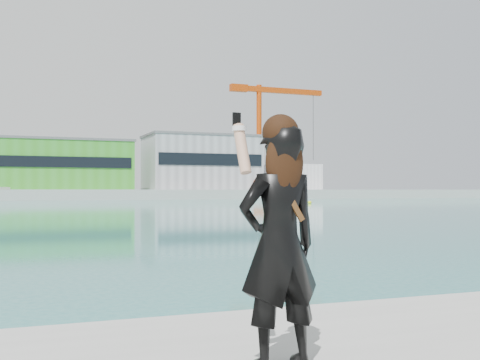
# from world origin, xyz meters

# --- Properties ---
(far_quay) EXTENTS (320.00, 40.00, 2.00)m
(far_quay) POSITION_xyz_m (0.00, 130.00, 1.00)
(far_quay) COLOR #9E9E99
(far_quay) RESTS_ON ground
(warehouse_green) EXTENTS (30.60, 16.36, 10.50)m
(warehouse_green) POSITION_xyz_m (8.00, 127.98, 7.26)
(warehouse_green) COLOR green
(warehouse_green) RESTS_ON far_quay
(warehouse_grey_right) EXTENTS (25.50, 15.35, 12.50)m
(warehouse_grey_right) POSITION_xyz_m (40.00, 127.98, 8.26)
(warehouse_grey_right) COLOR gray
(warehouse_grey_right) RESTS_ON far_quay
(ancillary_shed) EXTENTS (12.00, 10.00, 6.00)m
(ancillary_shed) POSITION_xyz_m (62.00, 126.00, 5.00)
(ancillary_shed) COLOR silver
(ancillary_shed) RESTS_ON far_quay
(dock_crane) EXTENTS (23.00, 4.00, 24.00)m
(dock_crane) POSITION_xyz_m (53.20, 122.00, 15.07)
(dock_crane) COLOR #E0480D
(dock_crane) RESTS_ON far_quay
(flagpole_right) EXTENTS (1.28, 0.16, 8.00)m
(flagpole_right) POSITION_xyz_m (22.09, 121.00, 6.54)
(flagpole_right) COLOR silver
(flagpole_right) RESTS_ON far_quay
(buoy_near) EXTENTS (0.50, 0.50, 0.50)m
(buoy_near) POSITION_xyz_m (37.89, 70.87, 0.00)
(buoy_near) COLOR #FCFF0D
(buoy_near) RESTS_ON ground
(woman) EXTENTS (0.60, 0.42, 1.66)m
(woman) POSITION_xyz_m (-0.37, -0.80, 1.64)
(woman) COLOR black
(woman) RESTS_ON near_quay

